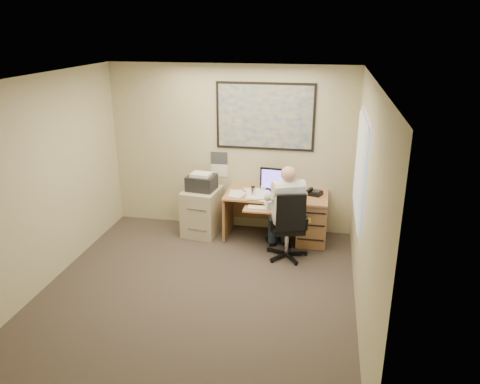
% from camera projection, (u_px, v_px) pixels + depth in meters
% --- Properties ---
extents(room_shell, '(4.00, 4.50, 2.70)m').
position_uv_depth(room_shell, '(192.00, 196.00, 5.53)').
color(room_shell, '#3A322D').
rests_on(room_shell, ground).
extents(desk, '(1.60, 0.97, 1.12)m').
position_uv_depth(desk, '(296.00, 213.00, 7.39)').
color(desk, '#B0794B').
rests_on(desk, ground).
extents(world_map, '(1.56, 0.03, 1.06)m').
position_uv_depth(world_map, '(265.00, 117.00, 7.31)').
color(world_map, '#1E4C93').
rests_on(world_map, room_shell).
extents(wall_calendar, '(0.28, 0.01, 0.42)m').
position_uv_depth(wall_calendar, '(219.00, 164.00, 7.72)').
color(wall_calendar, white).
rests_on(wall_calendar, room_shell).
extents(window_blinds, '(0.06, 1.40, 1.30)m').
position_uv_depth(window_blinds, '(361.00, 169.00, 5.86)').
color(window_blinds, white).
rests_on(window_blinds, room_shell).
extents(filing_cabinet, '(0.61, 0.71, 1.04)m').
position_uv_depth(filing_cabinet, '(202.00, 207.00, 7.62)').
color(filing_cabinet, '#B6AD92').
rests_on(filing_cabinet, ground).
extents(office_chair, '(0.78, 0.78, 1.06)m').
position_uv_depth(office_chair, '(286.00, 239.00, 6.83)').
color(office_chair, black).
rests_on(office_chair, ground).
extents(person, '(0.87, 1.00, 1.39)m').
position_uv_depth(person, '(288.00, 212.00, 6.77)').
color(person, silver).
rests_on(person, office_chair).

